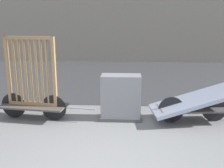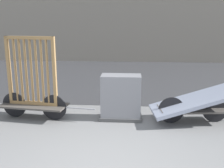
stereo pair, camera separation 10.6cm
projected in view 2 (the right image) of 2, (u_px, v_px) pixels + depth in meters
road_strip at (121, 76)px, 10.84m from camera, size 56.00×7.87×0.01m
bike_cart_with_bedframe at (33, 91)px, 5.98m from camera, size 2.25×0.78×1.89m
bike_cart_with_mattress at (194, 103)px, 5.78m from camera, size 2.43×1.08×0.81m
utility_cabinet at (121, 99)px, 6.00m from camera, size 0.96×0.52×1.03m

